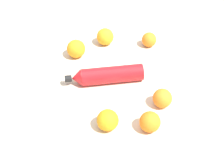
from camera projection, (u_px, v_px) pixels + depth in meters
ground_plane at (122, 76)px, 1.18m from camera, size 2.40×2.40×0.00m
water_bottle at (107, 75)px, 1.14m from camera, size 0.28×0.18×0.06m
orange_0 at (149, 40)px, 1.32m from camera, size 0.06×0.06×0.06m
orange_1 at (150, 122)px, 0.97m from camera, size 0.07×0.07×0.07m
orange_2 at (105, 37)px, 1.33m from camera, size 0.07×0.07×0.07m
orange_3 at (76, 49)px, 1.26m from camera, size 0.08×0.08×0.08m
orange_4 at (108, 120)px, 0.97m from camera, size 0.07×0.07×0.07m
orange_5 at (162, 98)px, 1.05m from camera, size 0.07×0.07×0.07m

